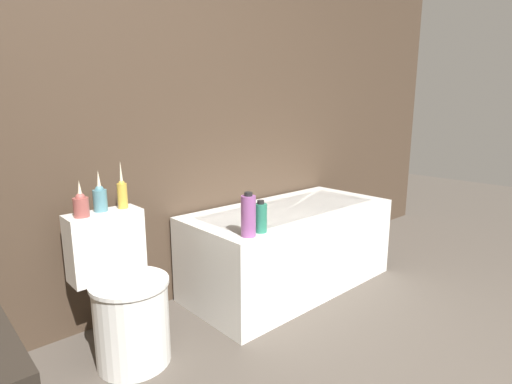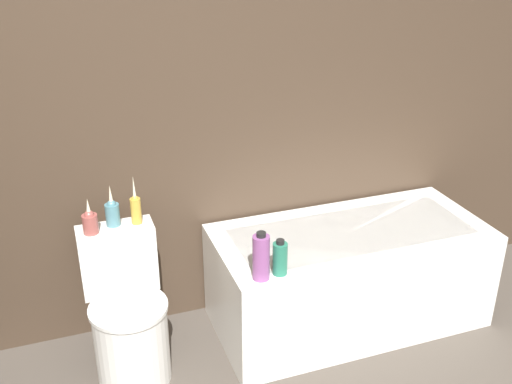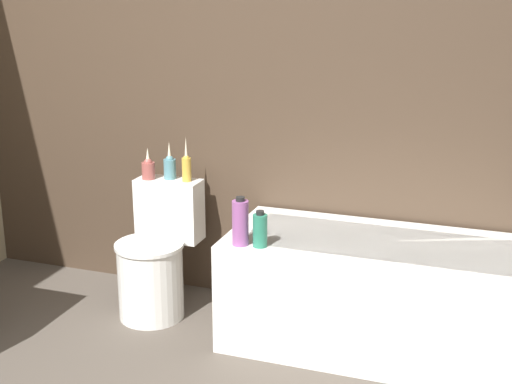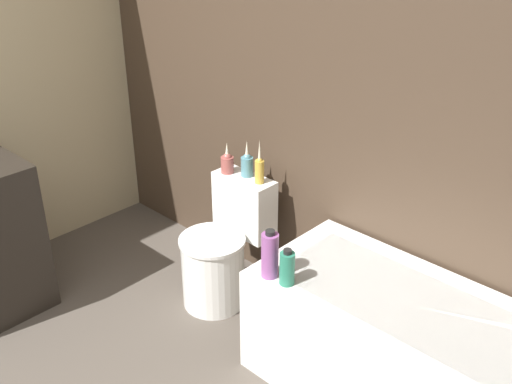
# 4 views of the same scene
# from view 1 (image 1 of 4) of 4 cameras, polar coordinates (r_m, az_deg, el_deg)

# --- Properties ---
(wall_back_tiled) EXTENTS (6.40, 0.06, 2.60)m
(wall_back_tiled) POSITION_cam_1_polar(r_m,az_deg,el_deg) (2.43, -15.93, 13.24)
(wall_back_tiled) COLOR #423326
(wall_back_tiled) RESTS_ON ground_plane
(bathtub) EXTENTS (1.46, 0.68, 0.56)m
(bathtub) POSITION_cam_1_polar(r_m,az_deg,el_deg) (2.80, 4.84, -7.76)
(bathtub) COLOR white
(bathtub) RESTS_ON ground
(toilet) EXTENTS (0.37, 0.52, 0.71)m
(toilet) POSITION_cam_1_polar(r_m,az_deg,el_deg) (2.13, -18.28, -14.34)
(toilet) COLOR white
(toilet) RESTS_ON ground
(vase_gold) EXTENTS (0.07, 0.07, 0.18)m
(vase_gold) POSITION_cam_1_polar(r_m,az_deg,el_deg) (2.09, -23.73, -1.63)
(vase_gold) COLOR #994C47
(vase_gold) RESTS_ON toilet
(vase_silver) EXTENTS (0.07, 0.07, 0.21)m
(vase_silver) POSITION_cam_1_polar(r_m,az_deg,el_deg) (2.16, -21.40, -0.73)
(vase_silver) COLOR teal
(vase_silver) RESTS_ON toilet
(vase_bronze) EXTENTS (0.05, 0.05, 0.25)m
(vase_bronze) POSITION_cam_1_polar(r_m,az_deg,el_deg) (2.19, -18.57, -0.10)
(vase_bronze) COLOR gold
(vase_bronze) RESTS_ON toilet
(shampoo_bottle_tall) EXTENTS (0.08, 0.08, 0.24)m
(shampoo_bottle_tall) POSITION_cam_1_polar(r_m,az_deg,el_deg) (2.10, -1.10, -3.39)
(shampoo_bottle_tall) COLOR #8C4C8C
(shampoo_bottle_tall) RESTS_ON bathtub
(shampoo_bottle_short) EXTENTS (0.07, 0.07, 0.18)m
(shampoo_bottle_short) POSITION_cam_1_polar(r_m,az_deg,el_deg) (2.17, 0.67, -3.66)
(shampoo_bottle_short) COLOR #267259
(shampoo_bottle_short) RESTS_ON bathtub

